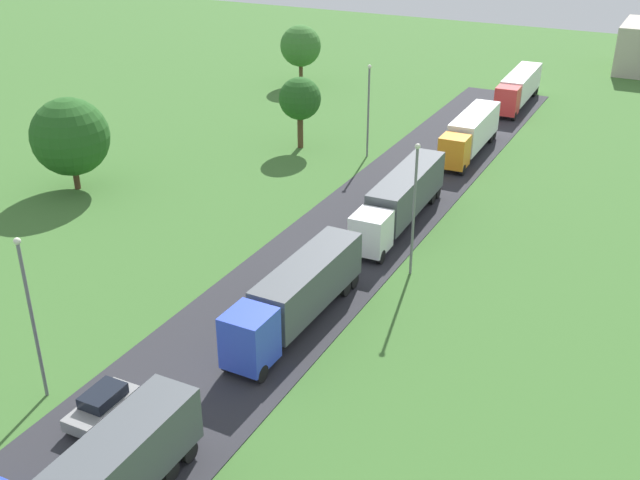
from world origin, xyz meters
TOP-DOWN VIEW (x-y plane):
  - road at (0.00, 24.50)m, footprint 10.00×140.00m
  - lane_marking_centre at (0.00, 22.83)m, footprint 0.16×124.79m
  - truck_second at (2.26, 35.61)m, footprint 2.64×12.97m
  - truck_third at (2.41, 52.02)m, footprint 2.88×14.66m
  - truck_fourth at (2.41, 70.13)m, footprint 2.73×12.75m
  - truck_fifth at (2.41, 89.19)m, footprint 2.84×13.93m
  - car_third at (-2.23, 23.52)m, footprint 1.77×3.93m
  - lamppost_second at (-6.20, 23.63)m, footprint 0.36×0.36m
  - lamppost_third at (6.01, 44.82)m, footprint 0.36×0.36m
  - lamppost_fourth at (-6.14, 65.05)m, footprint 0.36×0.36m
  - tree_birch at (-24.81, 86.34)m, footprint 5.16×5.16m
  - tree_maple at (-25.15, 46.17)m, footprint 6.59×6.59m
  - tree_elm at (-13.09, 64.46)m, footprint 4.11×4.11m

SIDE VIEW (x-z plane):
  - road at x=0.00m, z-range 0.00..0.06m
  - lane_marking_centre at x=0.00m, z-range 0.06..0.07m
  - car_third at x=-2.23m, z-range 0.08..1.64m
  - truck_fifth at x=2.41m, z-range 0.35..3.98m
  - truck_second at x=2.26m, z-range 0.35..4.01m
  - truck_fourth at x=2.41m, z-range 0.32..4.06m
  - truck_third at x=2.41m, z-range 0.32..4.10m
  - tree_maple at x=-25.15m, z-range 0.68..8.65m
  - tree_birch at x=-24.81m, z-range 1.14..8.60m
  - lamppost_fourth at x=-6.14m, z-range 0.48..9.32m
  - tree_elm at x=-13.09m, z-range 1.40..8.41m
  - lamppost_second at x=-6.20m, z-range 0.49..9.67m
  - lamppost_third at x=6.01m, z-range 0.49..9.78m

